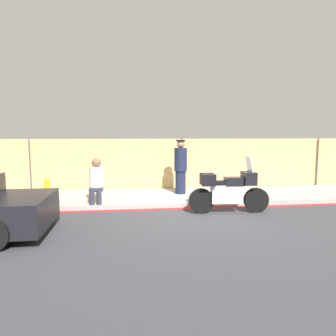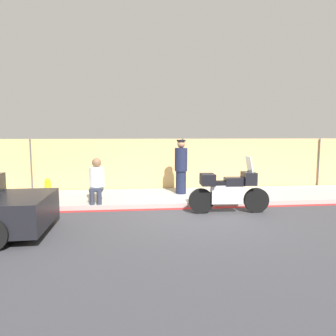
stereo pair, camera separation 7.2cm
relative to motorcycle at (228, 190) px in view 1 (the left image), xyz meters
name	(u,v)px [view 1 (the left image)]	position (x,y,z in m)	size (l,w,h in m)	color
ground_plane	(202,215)	(-0.75, -0.14, -0.62)	(120.00, 120.00, 0.00)	#38383D
sidewalk	(188,196)	(-0.75, 1.91, -0.55)	(39.68, 2.49, 0.13)	#9E9E99
curb_paint_stripe	(196,208)	(-0.75, 0.58, -0.62)	(39.68, 0.18, 0.01)	red
storefront_fence	(181,165)	(-0.75, 3.25, 0.35)	(37.70, 0.17, 1.95)	#E5B26B
motorcycle	(228,190)	(0.00, 0.00, 0.00)	(2.18, 0.56, 1.53)	black
officer_standing	(181,166)	(-0.96, 2.10, 0.43)	(0.42, 0.42, 1.80)	#191E38
person_seated_on_curb	(96,178)	(-3.60, 1.13, 0.22)	(0.43, 0.69, 1.29)	#2D3342
fire_hydrant	(47,189)	(-5.16, 1.75, -0.17)	(0.19, 0.23, 0.64)	gold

